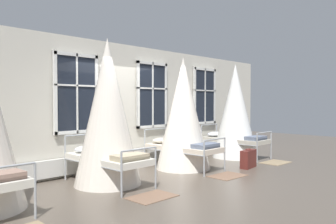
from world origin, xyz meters
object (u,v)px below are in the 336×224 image
at_px(cot_third, 183,115).
at_px(suitcase_dark, 248,159).
at_px(cot_fourth, 235,112).
at_px(cot_second, 108,114).

height_order(cot_third, suitcase_dark, cot_third).
xyz_separation_m(cot_third, suitcase_dark, (1.16, -1.12, -1.09)).
bearing_deg(cot_fourth, cot_second, 89.39).
relative_size(cot_second, suitcase_dark, 4.94).
distance_m(cot_second, suitcase_dark, 3.76).
bearing_deg(cot_third, suitcase_dark, -135.25).
relative_size(cot_second, cot_third, 1.06).
height_order(cot_second, suitcase_dark, cot_second).
bearing_deg(suitcase_dark, cot_third, 128.24).
distance_m(cot_third, suitcase_dark, 1.95).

